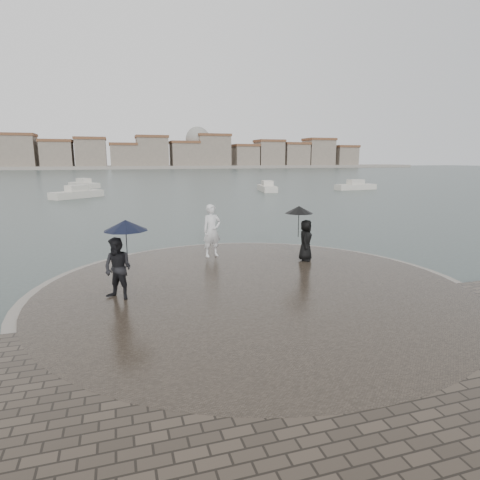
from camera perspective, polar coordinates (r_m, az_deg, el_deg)
name	(u,v)px	position (r m, az deg, el deg)	size (l,w,h in m)	color
ground	(309,353)	(8.67, 9.74, -15.62)	(400.00, 400.00, 0.00)	#2B3835
kerb_ring	(253,293)	(11.58, 1.91, -7.50)	(12.50, 12.50, 0.32)	gray
quay_tip	(253,292)	(11.57, 1.91, -7.40)	(11.90, 11.90, 0.36)	#2D261E
statue	(212,231)	(14.76, -4.01, 1.33)	(0.71, 0.46, 1.94)	silver
visitor_left	(120,255)	(10.69, -16.65, -2.05)	(1.31, 1.14, 2.04)	black
visitor_right	(303,230)	(14.30, 9.00, 1.46)	(1.14, 1.03, 1.95)	black
far_skyline	(107,154)	(167.58, -18.41, 11.48)	(260.00, 20.00, 37.00)	gray
boats	(200,188)	(50.11, -5.77, 7.36)	(38.94, 20.89, 1.50)	beige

